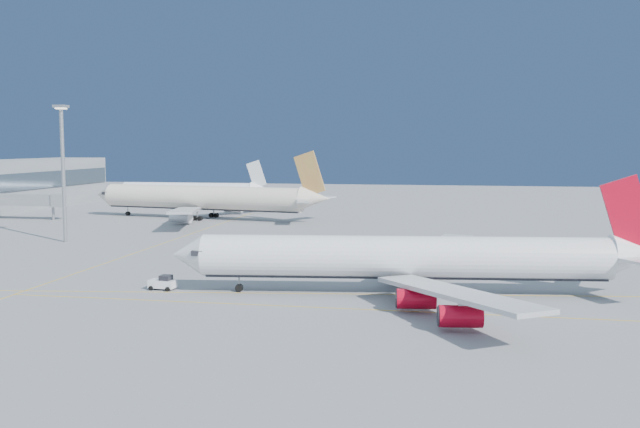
% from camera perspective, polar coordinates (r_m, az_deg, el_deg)
% --- Properties ---
extents(ground, '(500.00, 500.00, 0.00)m').
position_cam_1_polar(ground, '(101.30, 0.73, -5.70)').
color(ground, slate).
rests_on(ground, ground).
extents(jet_bridge, '(23.60, 3.60, 6.90)m').
position_cam_1_polar(jet_bridge, '(202.95, -22.31, 1.05)').
color(jet_bridge, gray).
rests_on(jet_bridge, ground).
extents(taxiway_lines, '(118.86, 140.00, 0.02)m').
position_cam_1_polar(taxiway_lines, '(110.72, -6.25, -4.75)').
color(taxiway_lines, '#D59C0B').
rests_on(taxiway_lines, ground).
extents(airliner_virgin, '(64.89, 57.90, 16.01)m').
position_cam_1_polar(airliner_virgin, '(95.25, 7.54, -3.52)').
color(airliner_virgin, white).
rests_on(airliner_virgin, ground).
extents(airliner_etihad, '(69.72, 63.71, 18.25)m').
position_cam_1_polar(airliner_etihad, '(191.23, -9.03, 1.26)').
color(airliner_etihad, beige).
rests_on(airliner_etihad, ground).
extents(airliner_third, '(54.50, 50.37, 14.65)m').
position_cam_1_polar(airliner_third, '(242.69, -10.29, 1.89)').
color(airliner_third, white).
rests_on(airliner_third, ground).
extents(pushback_tug, '(3.74, 2.46, 2.03)m').
position_cam_1_polar(pushback_tug, '(100.25, -12.44, -5.40)').
color(pushback_tug, white).
rests_on(pushback_tug, ground).
extents(light_mast, '(2.39, 2.39, 27.65)m').
position_cam_1_polar(light_mast, '(152.76, -19.88, 3.95)').
color(light_mast, gray).
rests_on(light_mast, ground).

